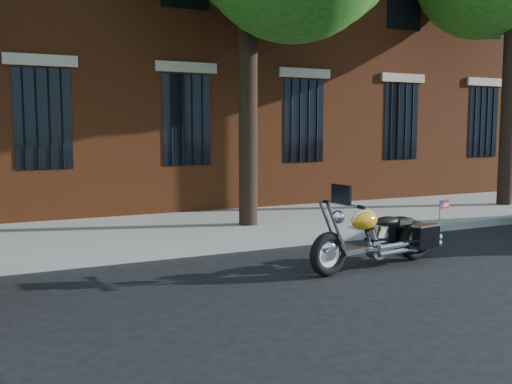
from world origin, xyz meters
name	(u,v)px	position (x,y,z in m)	size (l,w,h in m)	color
ground	(301,267)	(0.00, 0.00, 0.00)	(120.00, 120.00, 0.00)	black
curb	(259,244)	(0.00, 1.38, 0.07)	(40.00, 0.16, 0.15)	gray
sidewalk	(218,227)	(0.00, 3.26, 0.07)	(40.00, 3.60, 0.15)	gray
motorcycle	(381,238)	(1.03, -0.52, 0.42)	(2.49, 0.91, 1.24)	black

